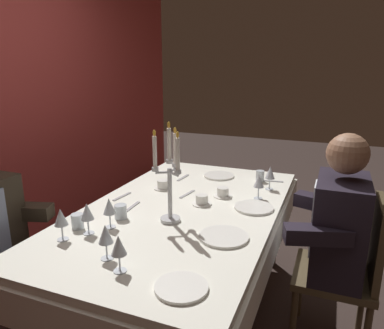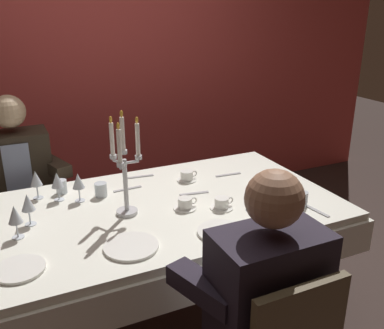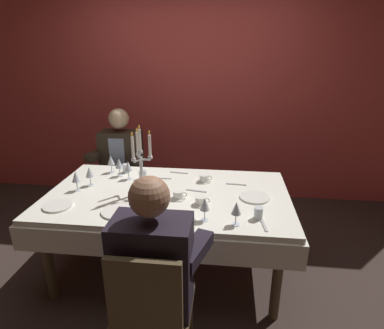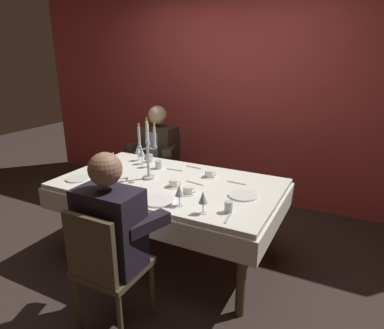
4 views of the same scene
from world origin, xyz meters
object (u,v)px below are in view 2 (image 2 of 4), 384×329
object	(u,v)px
dining_table	(162,224)
coffee_cup_2	(187,176)
wine_glass_0	(291,199)
wine_glass_4	(28,203)
dinner_plate_0	(222,232)
dinner_plate_1	(131,246)
wine_glass_3	(36,179)
seated_diner_0	(17,171)
dinner_plate_2	(268,184)
wine_glass_2	(78,182)
wine_glass_1	(253,203)
wine_glass_6	(57,181)
coffee_cup_1	(222,204)
candelabra	(125,170)
wine_glass_5	(15,216)
coffee_cup_0	(185,204)
dinner_plate_3	(19,269)
water_tumbler_2	(101,190)
seated_diner_1	(268,296)
water_tumbler_1	(302,199)
water_tumbler_0	(61,187)

from	to	relation	value
dining_table	coffee_cup_2	size ratio (longest dim) A/B	14.70
wine_glass_0	wine_glass_4	xyz separation A→B (m)	(-1.20, 0.50, 0.00)
dinner_plate_0	dinner_plate_1	distance (m)	0.43
wine_glass_3	dinner_plate_0	bearing A→B (deg)	-46.43
dinner_plate_1	seated_diner_0	xyz separation A→B (m)	(-0.39, 1.23, -0.01)
seated_diner_0	dinner_plate_2	bearing A→B (deg)	-33.72
wine_glass_2	wine_glass_1	bearing A→B (deg)	-41.66
wine_glass_6	coffee_cup_1	world-z (taller)	wine_glass_6
candelabra	dinner_plate_1	distance (m)	0.41
wine_glass_5	coffee_cup_0	size ratio (longest dim) A/B	1.24
candelabra	wine_glass_1	bearing A→B (deg)	-35.73
wine_glass_2	dinner_plate_3	bearing A→B (deg)	-122.50
wine_glass_0	wine_glass_1	xyz separation A→B (m)	(-0.21, 0.03, 0.00)
wine_glass_3	seated_diner_0	size ratio (longest dim) A/B	0.13
water_tumbler_2	coffee_cup_2	xyz separation A→B (m)	(0.54, 0.00, -0.01)
dinner_plate_1	seated_diner_1	distance (m)	0.65
wine_glass_2	seated_diner_1	distance (m)	1.23
dinner_plate_2	water_tumbler_1	size ratio (longest dim) A/B	2.84
water_tumbler_2	seated_diner_0	size ratio (longest dim) A/B	0.06
seated_diner_1	wine_glass_5	bearing A→B (deg)	133.80
wine_glass_2	wine_glass_3	size ratio (longest dim) A/B	1.00
candelabra	wine_glass_5	world-z (taller)	candelabra
water_tumbler_1	coffee_cup_1	size ratio (longest dim) A/B	0.62
dining_table	dinner_plate_0	world-z (taller)	dinner_plate_0
wine_glass_3	water_tumbler_1	bearing A→B (deg)	-29.04
wine_glass_4	wine_glass_6	xyz separation A→B (m)	(0.17, 0.23, 0.00)
candelabra	coffee_cup_0	bearing A→B (deg)	-13.97
wine_glass_2	wine_glass_5	world-z (taller)	same
dinner_plate_0	wine_glass_4	world-z (taller)	wine_glass_4
dinner_plate_3	coffee_cup_0	distance (m)	0.88
wine_glass_1	water_tumbler_0	distance (m)	1.11
dinner_plate_0	wine_glass_5	distance (m)	0.96
dinner_plate_2	water_tumbler_0	world-z (taller)	water_tumbler_0
dining_table	dinner_plate_1	distance (m)	0.47
dinner_plate_1	seated_diner_0	distance (m)	1.29
water_tumbler_1	wine_glass_1	bearing A→B (deg)	-170.07
wine_glass_2	coffee_cup_1	xyz separation A→B (m)	(0.67, -0.41, -0.09)
dining_table	dinner_plate_3	distance (m)	0.83
wine_glass_3	wine_glass_4	world-z (taller)	same
dining_table	wine_glass_2	distance (m)	0.52
dinner_plate_1	wine_glass_2	world-z (taller)	wine_glass_2
wine_glass_0	coffee_cup_2	world-z (taller)	wine_glass_0
dinner_plate_2	water_tumbler_1	xyz separation A→B (m)	(0.00, -0.32, 0.03)
wine_glass_6	water_tumbler_2	world-z (taller)	wine_glass_6
seated_diner_0	seated_diner_1	bearing A→B (deg)	-67.03
wine_glass_1	water_tumbler_0	world-z (taller)	wine_glass_1
wine_glass_4	wine_glass_5	size ratio (longest dim) A/B	1.00
candelabra	wine_glass_0	distance (m)	0.84
wine_glass_4	seated_diner_0	distance (m)	0.82
seated_diner_0	wine_glass_6	bearing A→B (deg)	-73.17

